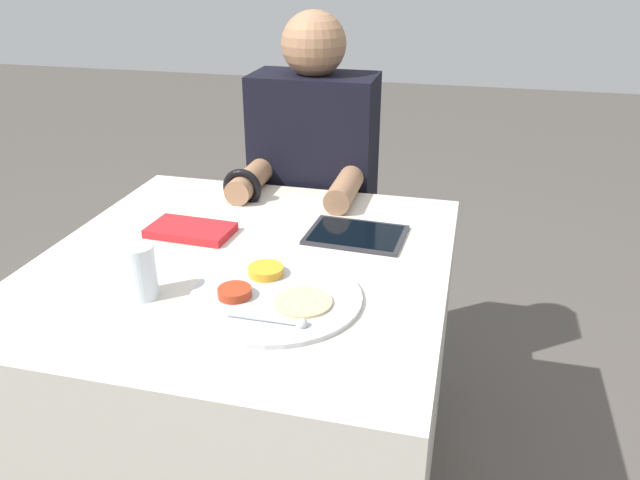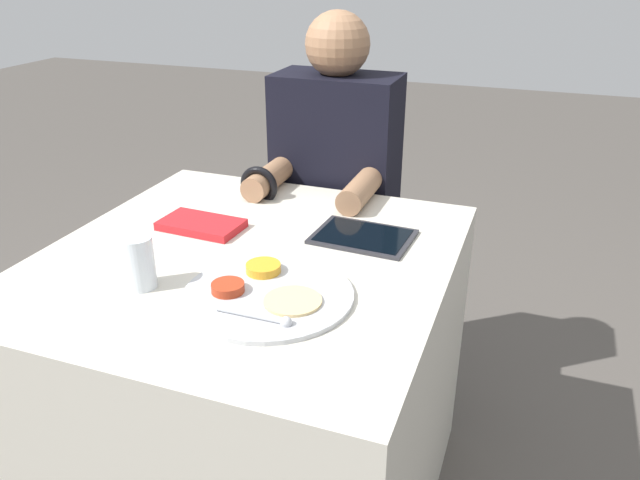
{
  "view_description": "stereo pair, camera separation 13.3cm",
  "coord_description": "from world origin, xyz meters",
  "px_view_note": "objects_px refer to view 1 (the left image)",
  "views": [
    {
      "loc": [
        0.46,
        -1.16,
        1.39
      ],
      "look_at": [
        0.17,
        0.01,
        0.82
      ],
      "focal_mm": 35.0,
      "sensor_mm": 36.0,
      "label": 1
    },
    {
      "loc": [
        0.59,
        -1.12,
        1.39
      ],
      "look_at": [
        0.17,
        0.01,
        0.82
      ],
      "focal_mm": 35.0,
      "sensor_mm": 36.0,
      "label": 2
    }
  ],
  "objects_px": {
    "thali_tray": "(274,296)",
    "drinking_glass": "(140,272)",
    "tablet_device": "(356,235)",
    "red_notebook": "(191,231)",
    "person_diner": "(314,228)"
  },
  "relations": [
    {
      "from": "thali_tray",
      "to": "drinking_glass",
      "type": "relative_size",
      "value": 3.08
    },
    {
      "from": "thali_tray",
      "to": "tablet_device",
      "type": "distance_m",
      "value": 0.34
    },
    {
      "from": "red_notebook",
      "to": "tablet_device",
      "type": "bearing_deg",
      "value": 12.03
    },
    {
      "from": "red_notebook",
      "to": "drinking_glass",
      "type": "height_order",
      "value": "drinking_glass"
    },
    {
      "from": "thali_tray",
      "to": "tablet_device",
      "type": "bearing_deg",
      "value": 73.11
    },
    {
      "from": "thali_tray",
      "to": "red_notebook",
      "type": "relative_size",
      "value": 1.66
    },
    {
      "from": "red_notebook",
      "to": "person_diner",
      "type": "bearing_deg",
      "value": 70.02
    },
    {
      "from": "thali_tray",
      "to": "tablet_device",
      "type": "height_order",
      "value": "thali_tray"
    },
    {
      "from": "drinking_glass",
      "to": "tablet_device",
      "type": "bearing_deg",
      "value": 46.88
    },
    {
      "from": "tablet_device",
      "to": "person_diner",
      "type": "relative_size",
      "value": 0.19
    },
    {
      "from": "red_notebook",
      "to": "tablet_device",
      "type": "xyz_separation_m",
      "value": [
        0.39,
        0.08,
        -0.0
      ]
    },
    {
      "from": "person_diner",
      "to": "drinking_glass",
      "type": "height_order",
      "value": "person_diner"
    },
    {
      "from": "thali_tray",
      "to": "person_diner",
      "type": "xyz_separation_m",
      "value": [
        -0.11,
        0.74,
        -0.19
      ]
    },
    {
      "from": "drinking_glass",
      "to": "person_diner",
      "type": "bearing_deg",
      "value": 79.6
    },
    {
      "from": "thali_tray",
      "to": "drinking_glass",
      "type": "xyz_separation_m",
      "value": [
        -0.26,
        -0.05,
        0.05
      ]
    }
  ]
}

